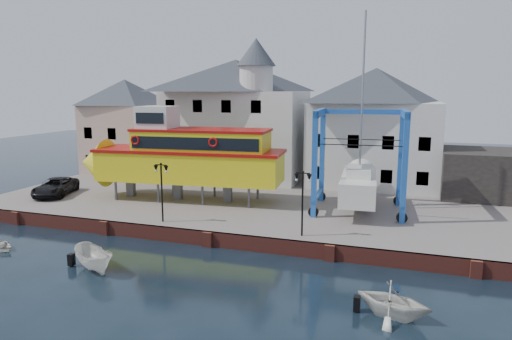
% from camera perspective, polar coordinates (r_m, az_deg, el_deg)
% --- Properties ---
extents(ground, '(140.00, 140.00, 0.00)m').
position_cam_1_polar(ground, '(30.53, -6.00, -9.50)').
color(ground, black).
rests_on(ground, ground).
extents(hardstanding, '(44.00, 22.00, 1.00)m').
position_cam_1_polar(hardstanding, '(40.24, 0.44, -3.90)').
color(hardstanding, slate).
rests_on(hardstanding, ground).
extents(quay_wall, '(44.00, 0.47, 1.00)m').
position_cam_1_polar(quay_wall, '(30.46, -5.94, -8.55)').
color(quay_wall, maroon).
rests_on(quay_wall, ground).
extents(building_pink, '(8.00, 7.00, 10.30)m').
position_cam_1_polar(building_pink, '(53.54, -15.87, 5.32)').
color(building_pink, tan).
rests_on(building_pink, hardstanding).
extents(building_white_main, '(14.00, 8.30, 14.00)m').
position_cam_1_polar(building_white_main, '(47.74, -2.41, 6.60)').
color(building_white_main, silver).
rests_on(building_white_main, hardstanding).
extents(building_white_right, '(12.00, 8.00, 11.20)m').
position_cam_1_polar(building_white_right, '(45.41, 14.55, 5.18)').
color(building_white_right, silver).
rests_on(building_white_right, hardstanding).
extents(shed_dark, '(8.00, 7.00, 4.00)m').
position_cam_1_polar(shed_dark, '(44.33, 27.16, -0.41)').
color(shed_dark, black).
rests_on(shed_dark, hardstanding).
extents(lamp_post_left, '(1.12, 0.32, 4.20)m').
position_cam_1_polar(lamp_post_left, '(32.26, -11.75, -0.91)').
color(lamp_post_left, black).
rests_on(lamp_post_left, hardstanding).
extents(lamp_post_right, '(1.12, 0.32, 4.20)m').
position_cam_1_polar(lamp_post_right, '(28.66, 5.86, -2.11)').
color(lamp_post_right, black).
rests_on(lamp_post_right, hardstanding).
extents(tour_boat, '(18.28, 5.86, 7.82)m').
position_cam_1_polar(tour_boat, '(38.75, -9.79, 1.73)').
color(tour_boat, '#59595E').
rests_on(tour_boat, hardstanding).
extents(travel_lift, '(7.29, 9.97, 14.84)m').
position_cam_1_polar(travel_lift, '(36.29, 12.78, -0.88)').
color(travel_lift, '#1D459F').
rests_on(travel_lift, hardstanding).
extents(van, '(4.06, 5.91, 1.50)m').
position_cam_1_polar(van, '(43.83, -23.78, -1.93)').
color(van, black).
rests_on(van, hardstanding).
extents(motorboat_a, '(4.04, 3.25, 1.49)m').
position_cam_1_polar(motorboat_a, '(28.30, -19.51, -11.64)').
color(motorboat_a, silver).
rests_on(motorboat_a, ground).
extents(motorboat_c, '(4.05, 3.73, 1.78)m').
position_cam_1_polar(motorboat_c, '(22.60, 16.69, -17.16)').
color(motorboat_c, silver).
rests_on(motorboat_c, ground).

